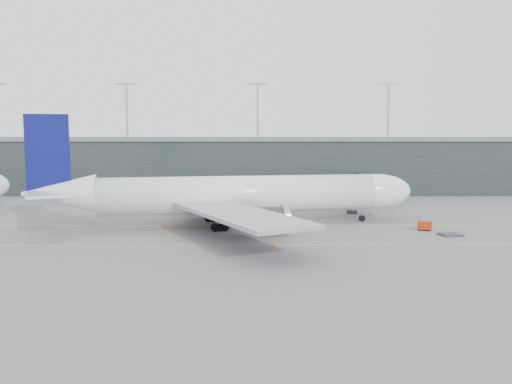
{
  "coord_description": "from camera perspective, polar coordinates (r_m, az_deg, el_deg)",
  "views": [
    {
      "loc": [
        4.05,
        -86.77,
        14.04
      ],
      "look_at": [
        4.36,
        -4.0,
        5.63
      ],
      "focal_mm": 35.0,
      "sensor_mm": 36.0,
      "label": 1
    }
  ],
  "objects": [
    {
      "name": "taxiline_a",
      "position": [
        84.05,
        -2.98,
        -3.82
      ],
      "size": [
        160.0,
        0.25,
        0.02
      ],
      "primitive_type": "cube",
      "color": "gold",
      "rests_on": "ground"
    },
    {
      "name": "uld_a",
      "position": [
        98.38,
        -5.6,
        -1.88
      ],
      "size": [
        2.21,
        1.89,
        1.81
      ],
      "rotation": [
        0.0,
        0.0,
        0.16
      ],
      "color": "#343439",
      "rests_on": "ground"
    },
    {
      "name": "cone_nose",
      "position": [
        86.93,
        18.77,
        -3.6
      ],
      "size": [
        0.4,
        0.4,
        0.63
      ],
      "primitive_type": "cone",
      "color": "#DA480C",
      "rests_on": "ground"
    },
    {
      "name": "jet_bridge",
      "position": [
        111.99,
        10.66,
        0.86
      ],
      "size": [
        13.92,
        43.17,
        6.15
      ],
      "rotation": [
        0.0,
        0.0,
        -0.28
      ],
      "color": "#2A2B2F",
      "rests_on": "ground"
    },
    {
      "name": "baggage_dolly",
      "position": [
        80.29,
        21.33,
        -4.54
      ],
      "size": [
        3.45,
        2.96,
        0.31
      ],
      "primitive_type": "cube",
      "rotation": [
        0.0,
        0.0,
        0.18
      ],
      "color": "#343438",
      "rests_on": "ground"
    },
    {
      "name": "taxiline_b",
      "position": [
        68.35,
        -3.63,
        -6.06
      ],
      "size": [
        160.0,
        0.25,
        0.02
      ],
      "primitive_type": "cube",
      "color": "gold",
      "rests_on": "ground"
    },
    {
      "name": "ground",
      "position": [
        87.99,
        -2.86,
        -3.39
      ],
      "size": [
        320.0,
        320.0,
        0.0
      ],
      "primitive_type": "plane",
      "color": "#5C5B61",
      "rests_on": "ground"
    },
    {
      "name": "cone_wing_stbd",
      "position": [
        67.76,
        2.11,
        -5.88
      ],
      "size": [
        0.42,
        0.42,
        0.66
      ],
      "primitive_type": "cone",
      "color": "#F5510D",
      "rests_on": "ground"
    },
    {
      "name": "taxiline_lead_main",
      "position": [
        107.69,
        0.29,
        -1.69
      ],
      "size": [
        0.25,
        60.0,
        0.02
      ],
      "primitive_type": "cube",
      "color": "gold",
      "rests_on": "ground"
    },
    {
      "name": "uld_b",
      "position": [
        99.65,
        -4.78,
        -1.79
      ],
      "size": [
        2.33,
        2.11,
        1.74
      ],
      "rotation": [
        0.0,
        0.0,
        0.36
      ],
      "color": "#343439",
      "rests_on": "ground"
    },
    {
      "name": "cone_wing_port",
      "position": [
        98.4,
        1.86,
        -2.17
      ],
      "size": [
        0.5,
        0.5,
        0.8
      ],
      "primitive_type": "cone",
      "color": "orange",
      "rests_on": "ground"
    },
    {
      "name": "uld_c",
      "position": [
        97.24,
        -1.89,
        -1.89
      ],
      "size": [
        2.59,
        2.3,
        1.97
      ],
      "rotation": [
        0.0,
        0.0,
        0.3
      ],
      "color": "#343439",
      "rests_on": "ground"
    },
    {
      "name": "terminal",
      "position": [
        144.97,
        -1.82,
        3.26
      ],
      "size": [
        240.0,
        36.0,
        29.0
      ],
      "color": "#1D2727",
      "rests_on": "ground"
    },
    {
      "name": "gse_cart",
      "position": [
        83.42,
        18.73,
        -3.64
      ],
      "size": [
        2.49,
        2.11,
        1.45
      ],
      "rotation": [
        0.0,
        0.0,
        -0.43
      ],
      "color": "#A3270B",
      "rests_on": "ground"
    },
    {
      "name": "main_aircraft",
      "position": [
        83.03,
        -2.2,
        -0.38
      ],
      "size": [
        64.62,
        59.87,
        18.21
      ],
      "rotation": [
        0.0,
        0.0,
        0.2
      ],
      "color": "white",
      "rests_on": "ground"
    },
    {
      "name": "cone_tail",
      "position": [
        79.85,
        -10.05,
        -4.18
      ],
      "size": [
        0.41,
        0.41,
        0.65
      ],
      "primitive_type": "cone",
      "color": "#F63B0D",
      "rests_on": "ground"
    }
  ]
}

